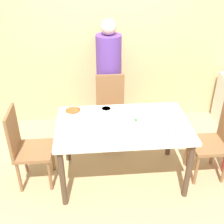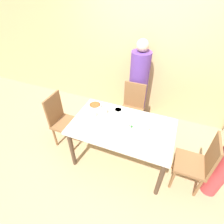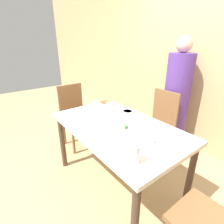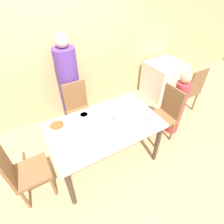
{
  "view_description": "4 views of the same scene",
  "coord_description": "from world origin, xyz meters",
  "views": [
    {
      "loc": [
        -0.34,
        -2.5,
        2.36
      ],
      "look_at": [
        -0.12,
        0.04,
        0.87
      ],
      "focal_mm": 45.0,
      "sensor_mm": 36.0,
      "label": 1
    },
    {
      "loc": [
        0.52,
        -1.68,
        2.42
      ],
      "look_at": [
        -0.13,
        -0.04,
        0.98
      ],
      "focal_mm": 28.0,
      "sensor_mm": 36.0,
      "label": 2
    },
    {
      "loc": [
        1.23,
        -1.01,
        1.54
      ],
      "look_at": [
        -0.11,
        0.02,
        0.85
      ],
      "focal_mm": 28.0,
      "sensor_mm": 36.0,
      "label": 3
    },
    {
      "loc": [
        -0.73,
        -1.44,
        2.3
      ],
      "look_at": [
        0.07,
        -0.07,
        0.98
      ],
      "focal_mm": 28.0,
      "sensor_mm": 36.0,
      "label": 4
    }
  ],
  "objects": [
    {
      "name": "wall_back",
      "position": [
        0.0,
        1.41,
        1.35
      ],
      "size": [
        10.0,
        0.06,
        2.7
      ],
      "color": "tan",
      "rests_on": "ground_plane"
    },
    {
      "name": "chair_adult_spot",
      "position": [
        -0.07,
        0.77,
        0.5
      ],
      "size": [
        0.4,
        0.4,
        0.94
      ],
      "color": "brown",
      "rests_on": "ground_plane"
    },
    {
      "name": "plate_rice_child",
      "position": [
        0.1,
        -0.03,
        0.76
      ],
      "size": [
        0.23,
        0.23,
        0.05
      ],
      "color": "white",
      "rests_on": "dining_table"
    },
    {
      "name": "spoon_steel",
      "position": [
        0.05,
        -0.3,
        0.75
      ],
      "size": [
        0.18,
        0.04,
        0.01
      ],
      "color": "silver",
      "rests_on": "dining_table"
    },
    {
      "name": "bowl_curry",
      "position": [
        -0.54,
        0.25,
        0.77
      ],
      "size": [
        0.2,
        0.2,
        0.05
      ],
      "color": "silver",
      "rests_on": "dining_table"
    },
    {
      "name": "fork_steel",
      "position": [
        -0.59,
        -0.17,
        0.75
      ],
      "size": [
        0.18,
        0.04,
        0.01
      ],
      "color": "silver",
      "rests_on": "dining_table"
    },
    {
      "name": "chair_empty_left",
      "position": [
        -1.05,
        0.02,
        0.5
      ],
      "size": [
        0.4,
        0.4,
        0.94
      ],
      "rotation": [
        0.0,
        0.0,
        1.57
      ],
      "color": "brown",
      "rests_on": "ground_plane"
    },
    {
      "name": "glass_water_short",
      "position": [
        -0.33,
        0.14,
        0.8
      ],
      "size": [
        0.07,
        0.07,
        0.12
      ],
      "color": "silver",
      "rests_on": "dining_table"
    },
    {
      "name": "bowl_rice_small",
      "position": [
        -0.16,
        0.28,
        0.76
      ],
      "size": [
        0.12,
        0.12,
        0.04
      ],
      "color": "white",
      "rests_on": "dining_table"
    },
    {
      "name": "person_adult",
      "position": [
        -0.07,
        1.1,
        0.74
      ],
      "size": [
        0.34,
        0.34,
        1.6
      ],
      "color": "#5B3893",
      "rests_on": "ground_plane"
    },
    {
      "name": "glass_water_tall",
      "position": [
        -0.45,
        0.02,
        0.8
      ],
      "size": [
        0.08,
        0.08,
        0.12
      ],
      "color": "silver",
      "rests_on": "dining_table"
    },
    {
      "name": "ground_plane",
      "position": [
        0.0,
        0.0,
        0.0
      ],
      "size": [
        10.0,
        10.0,
        0.0
      ],
      "primitive_type": "plane",
      "color": "tan"
    },
    {
      "name": "dining_table",
      "position": [
        0.0,
        0.0,
        0.66
      ],
      "size": [
        1.42,
        0.84,
        0.74
      ],
      "color": "silver",
      "rests_on": "ground_plane"
    },
    {
      "name": "chair_child_spot",
      "position": [
        1.05,
        -0.04,
        0.5
      ],
      "size": [
        0.4,
        0.4,
        0.94
      ],
      "rotation": [
        0.0,
        0.0,
        -1.57
      ],
      "color": "brown",
      "rests_on": "ground_plane"
    },
    {
      "name": "plate_rice_adult",
      "position": [
        0.4,
        0.03,
        0.76
      ],
      "size": [
        0.24,
        0.24,
        0.05
      ],
      "color": "white",
      "rests_on": "dining_table"
    },
    {
      "name": "glass_water_center",
      "position": [
        0.53,
        -0.28,
        0.81
      ],
      "size": [
        0.07,
        0.07,
        0.14
      ],
      "color": "silver",
      "rests_on": "dining_table"
    }
  ]
}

